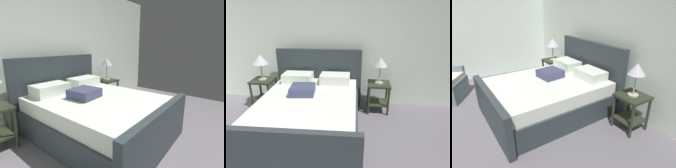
{
  "view_description": "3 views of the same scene",
  "coord_description": "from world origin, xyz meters",
  "views": [
    {
      "loc": [
        -2.05,
        0.27,
        1.41
      ],
      "look_at": [
        -0.03,
        1.98,
        0.8
      ],
      "focal_mm": 26.61,
      "sensor_mm": 36.0,
      "label": 1
    },
    {
      "loc": [
        0.56,
        -0.84,
        1.99
      ],
      "look_at": [
        0.15,
        2.35,
        0.76
      ],
      "focal_mm": 31.89,
      "sensor_mm": 36.0,
      "label": 2
    },
    {
      "loc": [
        2.6,
        0.59,
        1.95
      ],
      "look_at": [
        -0.02,
        2.24,
        0.61
      ],
      "focal_mm": 30.98,
      "sensor_mm": 36.0,
      "label": 3
    }
  ],
  "objects": [
    {
      "name": "bed",
      "position": [
        -0.3,
        2.12,
        0.35
      ],
      "size": [
        1.84,
        2.23,
        1.22
      ],
      "color": "#2D373B",
      "rests_on": "ground"
    },
    {
      "name": "table_lamp_right",
      "position": [
        0.9,
        2.93,
        1.01
      ],
      "size": [
        0.26,
        0.26,
        0.52
      ],
      "color": "#B7B293",
      "rests_on": "nightstand_right"
    },
    {
      "name": "nightstand_right",
      "position": [
        0.9,
        2.93,
        0.4
      ],
      "size": [
        0.44,
        0.44,
        0.6
      ],
      "color": "#2A2F1F",
      "rests_on": "ground"
    },
    {
      "name": "nightstand_left",
      "position": [
        -1.5,
        2.84,
        0.4
      ],
      "size": [
        0.44,
        0.44,
        0.6
      ],
      "color": "#2A2F1F",
      "rests_on": "ground"
    },
    {
      "name": "wall_back",
      "position": [
        0.0,
        3.35,
        1.34
      ],
      "size": [
        5.86,
        0.12,
        2.68
      ],
      "primitive_type": "cube",
      "color": "silver",
      "rests_on": "ground"
    },
    {
      "name": "table_lamp_left",
      "position": [
        -1.5,
        2.84,
        1.02
      ],
      "size": [
        0.32,
        0.32,
        0.53
      ],
      "color": "#B7B293",
      "rests_on": "nightstand_left"
    }
  ]
}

